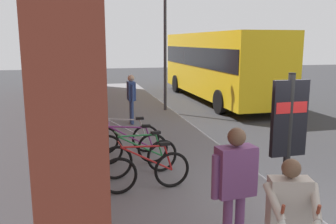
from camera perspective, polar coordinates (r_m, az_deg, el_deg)
The scene contains 13 objects.
ground at distance 12.11m, azimuth 9.70°, elevation -3.21°, with size 60.00×60.00×0.00m, color #2D2D30.
sidewalk_pavement at distance 13.24m, azimuth -4.78°, elevation -1.61°, with size 24.00×3.50×0.12m, color slate.
station_facade at distance 13.78m, azimuth -14.37°, elevation 13.31°, with size 22.00×0.65×7.16m.
bicycle_far_end at distance 7.04m, azimuth -3.42°, elevation -9.26°, with size 0.48×1.77×0.97m.
bicycle_mid_rack at distance 7.82m, azimuth -4.39°, elevation -7.17°, with size 0.56×1.74×0.97m.
bicycle_under_window at distance 8.55m, azimuth -5.89°, elevation -5.60°, with size 0.48×1.77×0.97m.
bicycle_beside_lamp at distance 9.37m, azimuth -6.65°, elevation -4.13°, with size 0.48×1.77×0.97m.
transit_info_sign at distance 5.47m, azimuth 18.41°, elevation -2.53°, with size 0.11×0.55×2.40m.
city_bus at distance 18.49m, azimuth 7.77°, elevation 7.74°, with size 10.53×2.74×3.35m.
pedestrian_near_bus at distance 12.57m, azimuth -5.78°, elevation 2.81°, with size 0.65×0.25×1.71m.
pedestrian_crossing_street at distance 4.83m, azimuth 10.49°, elevation -10.40°, with size 0.30×0.66×1.76m.
tourist_with_hotdogs at distance 4.37m, azimuth 18.47°, elevation -14.64°, with size 0.62×0.62×1.58m.
street_lamp at distance 14.97m, azimuth -0.46°, elevation 12.13°, with size 0.28×0.28×5.26m.
Camera 1 is at (-4.77, 3.69, 2.95)m, focal length 38.83 mm.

